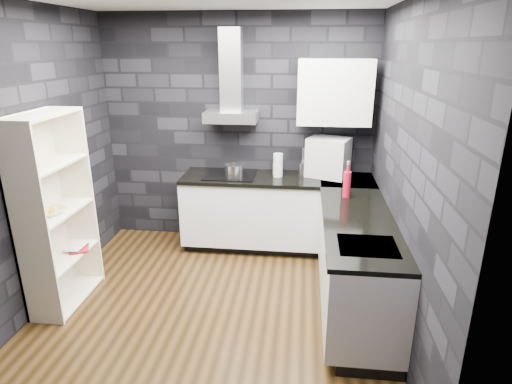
% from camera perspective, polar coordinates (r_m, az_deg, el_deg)
% --- Properties ---
extents(ground, '(3.20, 3.20, 0.00)m').
position_cam_1_polar(ground, '(4.20, -5.64, -14.86)').
color(ground, '#3D2811').
extents(wall_back, '(3.20, 0.05, 2.70)m').
position_cam_1_polar(wall_back, '(5.18, -2.38, 8.04)').
color(wall_back, black).
rests_on(wall_back, ground).
extents(wall_front, '(3.20, 0.05, 2.70)m').
position_cam_1_polar(wall_front, '(2.18, -15.75, -8.65)').
color(wall_front, black).
rests_on(wall_front, ground).
extents(wall_left, '(0.05, 3.20, 2.70)m').
position_cam_1_polar(wall_left, '(4.29, -28.06, 3.46)').
color(wall_left, black).
rests_on(wall_left, ground).
extents(wall_right, '(0.05, 3.20, 2.70)m').
position_cam_1_polar(wall_right, '(3.64, 19.53, 2.17)').
color(wall_right, black).
rests_on(wall_right, ground).
extents(toekick_back, '(2.18, 0.50, 0.10)m').
position_cam_1_polar(toekick_back, '(5.27, 2.75, -6.70)').
color(toekick_back, black).
rests_on(toekick_back, ground).
extents(toekick_right, '(0.50, 1.78, 0.10)m').
position_cam_1_polar(toekick_right, '(4.22, 13.35, -14.39)').
color(toekick_right, black).
rests_on(toekick_right, ground).
extents(counter_back_cab, '(2.20, 0.60, 0.76)m').
position_cam_1_polar(counter_back_cab, '(5.06, 2.79, -2.51)').
color(counter_back_cab, silver).
rests_on(counter_back_cab, ground).
extents(counter_right_cab, '(0.60, 1.80, 0.76)m').
position_cam_1_polar(counter_right_cab, '(4.00, 13.25, -9.22)').
color(counter_right_cab, silver).
rests_on(counter_right_cab, ground).
extents(counter_back_top, '(2.20, 0.62, 0.04)m').
position_cam_1_polar(counter_back_top, '(4.92, 2.86, 1.78)').
color(counter_back_top, black).
rests_on(counter_back_top, counter_back_cab).
extents(counter_right_top, '(0.62, 1.80, 0.04)m').
position_cam_1_polar(counter_right_top, '(3.82, 13.55, -3.93)').
color(counter_right_top, black).
rests_on(counter_right_top, counter_right_cab).
extents(counter_corner_top, '(0.62, 0.62, 0.04)m').
position_cam_1_polar(counter_corner_top, '(4.95, 12.15, 1.46)').
color(counter_corner_top, black).
rests_on(counter_corner_top, counter_right_cab).
extents(hood_body, '(0.60, 0.34, 0.12)m').
position_cam_1_polar(hood_body, '(4.97, -3.34, 9.99)').
color(hood_body, silver).
rests_on(hood_body, wall_back).
extents(hood_chimney, '(0.24, 0.20, 0.90)m').
position_cam_1_polar(hood_chimney, '(4.98, -3.32, 15.93)').
color(hood_chimney, silver).
rests_on(hood_chimney, hood_body).
extents(upper_cabinet, '(0.80, 0.35, 0.70)m').
position_cam_1_polar(upper_cabinet, '(4.86, 10.42, 12.98)').
color(upper_cabinet, silver).
rests_on(upper_cabinet, wall_back).
extents(cooktop, '(0.58, 0.50, 0.01)m').
position_cam_1_polar(cooktop, '(4.99, -3.45, 2.31)').
color(cooktop, black).
rests_on(cooktop, counter_back_top).
extents(sink_rim, '(0.44, 0.40, 0.01)m').
position_cam_1_polar(sink_rim, '(3.37, 14.67, -7.01)').
color(sink_rim, silver).
rests_on(sink_rim, counter_right_top).
extents(pot, '(0.22, 0.22, 0.12)m').
position_cam_1_polar(pot, '(4.89, -2.94, 2.82)').
color(pot, '#B1B1B5').
rests_on(pot, cooktop).
extents(glass_vase, '(0.13, 0.13, 0.27)m').
position_cam_1_polar(glass_vase, '(4.90, 2.95, 3.59)').
color(glass_vase, silver).
rests_on(glass_vase, counter_back_top).
extents(storage_jar, '(0.09, 0.09, 0.11)m').
position_cam_1_polar(storage_jar, '(5.00, 2.79, 3.00)').
color(storage_jar, tan).
rests_on(storage_jar, counter_back_top).
extents(utensil_crock, '(0.12, 0.12, 0.14)m').
position_cam_1_polar(utensil_crock, '(5.02, 6.34, 3.12)').
color(utensil_crock, '#B1B1B5').
rests_on(utensil_crock, counter_back_top).
extents(appliance_garage, '(0.54, 0.48, 0.44)m').
position_cam_1_polar(appliance_garage, '(4.95, 9.62, 4.58)').
color(appliance_garage, '#B5B7BC').
rests_on(appliance_garage, counter_back_top).
extents(red_bottle, '(0.09, 0.09, 0.26)m').
position_cam_1_polar(red_bottle, '(4.32, 12.02, 0.99)').
color(red_bottle, maroon).
rests_on(red_bottle, counter_right_top).
extents(bookshelf, '(0.48, 0.85, 1.80)m').
position_cam_1_polar(bookshelf, '(4.27, -25.15, -2.51)').
color(bookshelf, '#EDE5C7').
rests_on(bookshelf, ground).
extents(fruit_bowl, '(0.30, 0.30, 0.06)m').
position_cam_1_polar(fruit_bowl, '(4.21, -25.66, -2.35)').
color(fruit_bowl, silver).
rests_on(fruit_bowl, bookshelf).
extents(book_red, '(0.16, 0.10, 0.23)m').
position_cam_1_polar(book_red, '(4.48, -23.72, -5.87)').
color(book_red, maroon).
rests_on(book_red, bookshelf).
extents(book_second, '(0.16, 0.02, 0.21)m').
position_cam_1_polar(book_second, '(4.51, -23.88, -5.46)').
color(book_second, '#B2B2B2').
rests_on(book_second, bookshelf).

